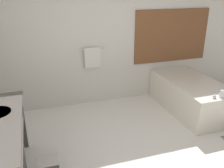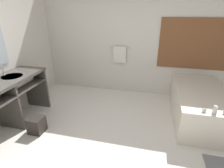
{
  "view_description": "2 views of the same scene",
  "coord_description": "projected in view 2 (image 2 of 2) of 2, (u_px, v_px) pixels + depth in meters",
  "views": [
    {
      "loc": [
        -1.39,
        -2.45,
        2.3
      ],
      "look_at": [
        -0.28,
        0.98,
        0.87
      ],
      "focal_mm": 40.0,
      "sensor_mm": 36.0,
      "label": 1
    },
    {
      "loc": [
        0.5,
        -1.97,
        2.01
      ],
      "look_at": [
        -0.15,
        0.75,
        0.8
      ],
      "focal_mm": 28.0,
      "sensor_mm": 36.0,
      "label": 2
    }
  ],
  "objects": [
    {
      "name": "ground_plane",
      "position": [
        110.0,
        152.0,
        2.66
      ],
      "size": [
        16.0,
        16.0,
        0.0
      ],
      "primitive_type": "plane",
      "color": "silver",
      "rests_on": "ground"
    },
    {
      "name": "wall_back_with_blinds",
      "position": [
        135.0,
        39.0,
        4.1
      ],
      "size": [
        7.4,
        0.13,
        2.7
      ],
      "color": "silver",
      "rests_on": "ground_plane"
    },
    {
      "name": "vanity_counter",
      "position": [
        5.0,
        94.0,
        2.97
      ],
      "size": [
        0.59,
        1.66,
        0.92
      ],
      "color": "#4C4742",
      "rests_on": "ground_plane"
    },
    {
      "name": "sink_faucet",
      "position": [
        3.0,
        71.0,
        3.08
      ],
      "size": [
        0.09,
        0.04,
        0.18
      ],
      "color": "silver",
      "rests_on": "vanity_counter"
    },
    {
      "name": "bathtub",
      "position": [
        199.0,
        103.0,
        3.38
      ],
      "size": [
        0.91,
        1.77,
        0.71
      ],
      "color": "silver",
      "rests_on": "ground_plane"
    },
    {
      "name": "waste_bin",
      "position": [
        37.0,
        125.0,
        3.05
      ],
      "size": [
        0.24,
        0.24,
        0.29
      ],
      "color": "#2D2823",
      "rests_on": "ground_plane"
    }
  ]
}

